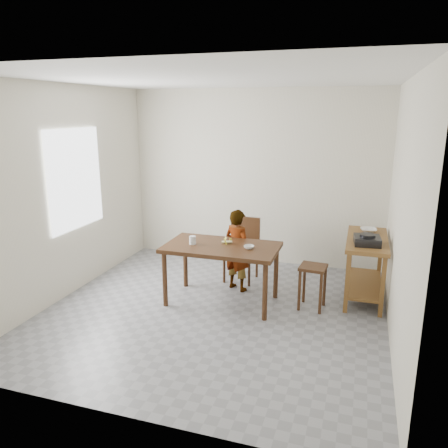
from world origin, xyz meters
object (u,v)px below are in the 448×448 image
(child, at_px, (238,250))
(stool, at_px, (312,287))
(dining_chair, at_px, (241,250))
(dining_table, at_px, (222,274))
(prep_counter, at_px, (365,268))

(child, height_order, stool, child)
(dining_chair, bearing_deg, dining_table, -89.05)
(prep_counter, height_order, child, child)
(dining_chair, bearing_deg, child, -79.04)
(child, bearing_deg, dining_table, 104.62)
(prep_counter, relative_size, dining_chair, 1.35)
(dining_table, height_order, child, child)
(dining_chair, bearing_deg, stool, -26.76)
(prep_counter, relative_size, stool, 2.19)
(prep_counter, xyz_separation_m, dining_chair, (-1.69, 0.09, 0.05))
(stool, bearing_deg, dining_chair, 149.82)
(dining_table, bearing_deg, prep_counter, 22.15)
(prep_counter, height_order, dining_chair, dining_chair)
(prep_counter, xyz_separation_m, child, (-1.64, -0.25, 0.16))
(prep_counter, distance_m, dining_chair, 1.69)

